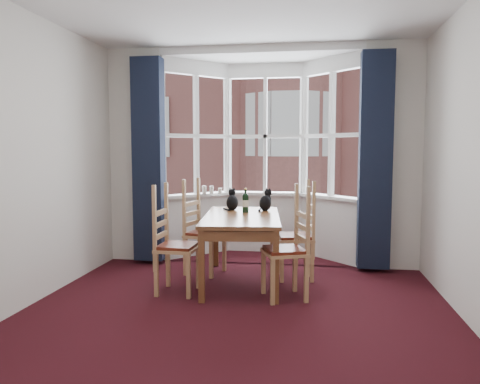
% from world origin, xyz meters
% --- Properties ---
extents(floor, '(4.50, 4.50, 0.00)m').
position_xyz_m(floor, '(0.00, 0.00, 0.00)').
color(floor, black).
rests_on(floor, ground).
extents(wall_left, '(0.00, 4.50, 4.50)m').
position_xyz_m(wall_left, '(-2.00, 0.00, 1.40)').
color(wall_left, silver).
rests_on(wall_left, floor).
extents(wall_near, '(4.00, 0.00, 4.00)m').
position_xyz_m(wall_near, '(0.00, -2.25, 1.40)').
color(wall_near, silver).
rests_on(wall_near, floor).
extents(wall_back_pier_left, '(0.70, 0.12, 2.80)m').
position_xyz_m(wall_back_pier_left, '(-1.65, 2.25, 1.40)').
color(wall_back_pier_left, silver).
rests_on(wall_back_pier_left, floor).
extents(wall_back_pier_right, '(0.70, 0.12, 2.80)m').
position_xyz_m(wall_back_pier_right, '(1.65, 2.25, 1.40)').
color(wall_back_pier_right, silver).
rests_on(wall_back_pier_right, floor).
extents(bay_window, '(2.76, 0.94, 2.80)m').
position_xyz_m(bay_window, '(0.00, 2.75, 1.40)').
color(bay_window, white).
rests_on(bay_window, floor).
extents(curtain_left, '(0.38, 0.22, 2.60)m').
position_xyz_m(curtain_left, '(-1.42, 2.07, 1.35)').
color(curtain_left, '#151C31').
rests_on(curtain_left, floor).
extents(curtain_right, '(0.38, 0.22, 2.60)m').
position_xyz_m(curtain_right, '(1.42, 2.07, 1.35)').
color(curtain_right, '#151C31').
rests_on(curtain_right, floor).
extents(dining_table, '(0.98, 1.61, 0.76)m').
position_xyz_m(dining_table, '(-0.10, 1.36, 0.68)').
color(dining_table, brown).
rests_on(dining_table, floor).
extents(chair_left_near, '(0.41, 0.43, 0.92)m').
position_xyz_m(chair_left_near, '(-0.80, 0.89, 0.47)').
color(chair_left_near, tan).
rests_on(chair_left_near, floor).
extents(chair_left_far, '(0.49, 0.51, 0.92)m').
position_xyz_m(chair_left_far, '(-0.68, 1.69, 0.47)').
color(chair_left_far, tan).
rests_on(chair_left_far, floor).
extents(chair_right_near, '(0.52, 0.53, 0.92)m').
position_xyz_m(chair_right_near, '(0.49, 0.90, 0.47)').
color(chair_right_near, tan).
rests_on(chair_right_near, floor).
extents(chair_right_far, '(0.47, 0.48, 0.92)m').
position_xyz_m(chair_right_far, '(0.57, 1.64, 0.47)').
color(chair_right_far, tan).
rests_on(chair_right_far, floor).
extents(cat_left, '(0.18, 0.22, 0.28)m').
position_xyz_m(cat_left, '(-0.28, 1.79, 0.86)').
color(cat_left, black).
rests_on(cat_left, dining_table).
extents(cat_right, '(0.21, 0.23, 0.28)m').
position_xyz_m(cat_right, '(0.12, 1.80, 0.87)').
color(cat_right, black).
rests_on(cat_right, dining_table).
extents(wine_bottle, '(0.07, 0.07, 0.28)m').
position_xyz_m(wine_bottle, '(-0.09, 1.60, 0.88)').
color(wine_bottle, black).
rests_on(wine_bottle, dining_table).
extents(candle_tall, '(0.06, 0.06, 0.11)m').
position_xyz_m(candle_tall, '(-0.81, 2.60, 0.93)').
color(candle_tall, white).
rests_on(candle_tall, bay_window).
extents(candle_short, '(0.06, 0.06, 0.11)m').
position_xyz_m(candle_short, '(-0.71, 2.63, 0.93)').
color(candle_short, white).
rests_on(candle_short, bay_window).
extents(candle_extra, '(0.05, 0.05, 0.08)m').
position_xyz_m(candle_extra, '(-0.60, 2.65, 0.91)').
color(candle_extra, white).
rests_on(candle_extra, bay_window).
extents(street, '(80.00, 80.00, 0.00)m').
position_xyz_m(street, '(0.00, 32.25, -6.00)').
color(street, '#333335').
rests_on(street, ground).
extents(tenement_building, '(18.40, 7.80, 15.20)m').
position_xyz_m(tenement_building, '(0.00, 14.01, 1.60)').
color(tenement_building, '#95544D').
rests_on(tenement_building, street).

